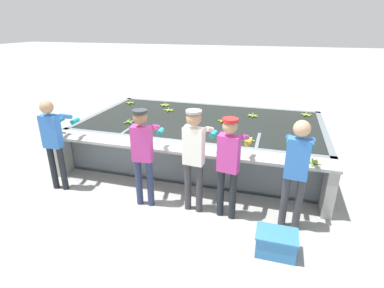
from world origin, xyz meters
TOP-DOWN VIEW (x-y plane):
  - ground_plane at (0.00, 0.00)m, footprint 80.00×80.00m
  - wash_tank at (0.00, 1.90)m, footprint 5.25×2.92m
  - work_ledge at (0.00, 0.23)m, footprint 5.25×0.45m
  - worker_0 at (-2.18, -0.30)m, footprint 0.44×0.73m
  - worker_1 at (-0.42, -0.34)m, footprint 0.45×0.73m
  - worker_2 at (0.43, -0.27)m, footprint 0.45×0.74m
  - worker_3 at (0.98, -0.29)m, footprint 0.48×0.74m
  - worker_4 at (1.95, -0.30)m, footprint 0.45×0.73m
  - banana_bunch_floating_0 at (1.14, 0.91)m, footprint 0.26×0.26m
  - banana_bunch_floating_1 at (1.06, 2.51)m, footprint 0.26×0.28m
  - banana_bunch_floating_2 at (-1.49, 1.25)m, footprint 0.23×0.23m
  - banana_bunch_floating_3 at (-2.27, 2.81)m, footprint 0.28×0.26m
  - banana_bunch_floating_4 at (-0.99, 2.40)m, footprint 0.28×0.27m
  - banana_bunch_floating_5 at (2.28, 2.94)m, footprint 0.28×0.27m
  - banana_bunch_floating_6 at (-0.02, 1.02)m, footprint 0.28×0.28m
  - banana_bunch_floating_7 at (-1.27, 2.84)m, footprint 0.28×0.27m
  - banana_bunch_floating_8 at (0.48, 1.90)m, footprint 0.27×0.28m
  - banana_bunch_ledge_0 at (2.21, 0.19)m, footprint 0.28×0.27m
  - knife_0 at (-2.35, 0.25)m, footprint 0.35×0.05m
  - crate at (1.77, -0.97)m, footprint 0.55×0.39m

SIDE VIEW (x-z plane):
  - ground_plane at x=0.00m, z-range 0.00..0.00m
  - crate at x=1.77m, z-range 0.00..0.33m
  - wash_tank at x=0.00m, z-range -0.01..0.87m
  - work_ledge at x=0.00m, z-range 0.20..1.08m
  - knife_0 at x=-2.35m, z-range 0.88..0.90m
  - banana_bunch_floating_1 at x=1.06m, z-range 0.86..0.93m
  - banana_bunch_floating_7 at x=-1.27m, z-range 0.86..0.93m
  - banana_bunch_floating_3 at x=-2.27m, z-range 0.86..0.93m
  - banana_bunch_floating_4 at x=-0.99m, z-range 0.86..0.93m
  - banana_bunch_floating_5 at x=2.28m, z-range 0.86..0.93m
  - banana_bunch_floating_8 at x=0.48m, z-range 0.86..0.93m
  - banana_bunch_floating_0 at x=1.14m, z-range 0.86..0.93m
  - banana_bunch_floating_2 at x=-1.49m, z-range 0.86..0.93m
  - banana_bunch_floating_6 at x=-0.02m, z-range 0.86..0.93m
  - banana_bunch_ledge_0 at x=2.21m, z-range 0.86..0.94m
  - worker_3 at x=0.98m, z-range 0.18..1.83m
  - worker_0 at x=-2.18m, z-range 0.17..1.87m
  - worker_1 at x=-0.42m, z-range 0.18..1.86m
  - worker_4 at x=1.95m, z-range 0.18..1.89m
  - worker_2 at x=0.43m, z-range 0.19..1.91m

